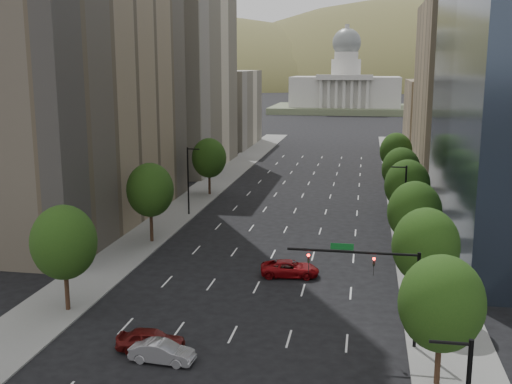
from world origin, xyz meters
The scene contains 23 objects.
sidewalk_left centered at (-15.50, 60.00, 0.07)m, with size 6.00×200.00×0.15m, color slate.
sidewalk_right centered at (15.50, 60.00, 0.07)m, with size 6.00×200.00×0.15m, color slate.
midrise_cream_left centered at (-25.00, 103.00, 17.50)m, with size 14.00×30.00×35.00m, color beige.
filler_left centered at (-25.00, 136.00, 9.00)m, with size 14.00×26.00×18.00m, color beige.
parking_tan_right centered at (25.00, 100.00, 15.00)m, with size 14.00×30.00×30.00m, color #8C7759.
filler_right centered at (25.00, 133.00, 8.00)m, with size 14.00×26.00×16.00m, color #8C7759.
tree_right_0 centered at (14.00, 25.00, 5.39)m, with size 5.20×5.20×8.39m.
tree_right_1 centered at (14.00, 36.00, 5.75)m, with size 5.20×5.20×8.75m.
tree_right_2 centered at (14.00, 48.00, 5.60)m, with size 5.20×5.20×8.61m.
tree_right_3 centered at (14.00, 60.00, 5.89)m, with size 5.20×5.20×8.89m.
tree_right_4 centered at (14.00, 74.00, 5.46)m, with size 5.20×5.20×8.46m.
tree_right_5 centered at (14.00, 90.00, 5.75)m, with size 5.20×5.20×8.75m.
tree_left_0 centered at (-14.00, 32.00, 5.75)m, with size 5.20×5.20×8.75m.
tree_left_1 centered at (-14.00, 52.00, 5.96)m, with size 5.20×5.20×8.97m.
tree_left_2 centered at (-14.00, 78.00, 5.68)m, with size 5.20×5.20×8.68m.
streetlight_rn centered at (13.44, 55.00, 4.84)m, with size 1.70×0.20×9.00m.
streetlight_ln centered at (-13.44, 65.00, 4.84)m, with size 1.70×0.20×9.00m.
traffic_signal centered at (10.53, 30.00, 5.17)m, with size 9.12×0.40×7.38m.
capitol centered at (0.00, 249.71, 8.58)m, with size 60.00×40.00×35.20m.
foothills centered at (34.67, 599.39, -37.78)m, with size 720.00×413.00×263.00m.
car_maroon centered at (-5.00, 26.39, 0.81)m, with size 1.91×4.74×1.61m, color #540F0E.
car_silver centered at (-3.70, 24.97, 0.72)m, with size 1.52×4.37×1.44m, color #99999E.
car_red_far centered at (2.57, 43.46, 0.76)m, with size 2.52×5.46×1.52m, color maroon.
Camera 1 is at (9.17, -11.55, 19.51)m, focal length 43.48 mm.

